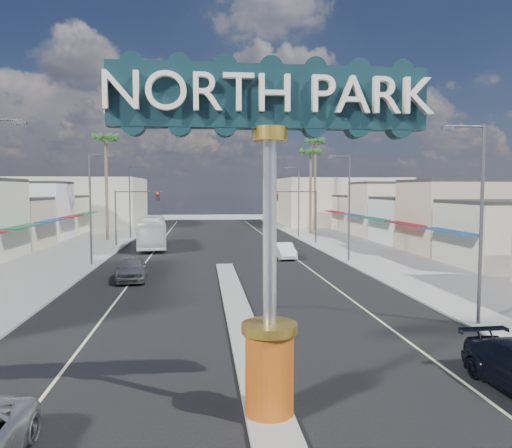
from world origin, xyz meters
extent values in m
plane|color=gray|center=(0.00, 30.00, 0.00)|extent=(160.00, 160.00, 0.00)
cube|color=black|center=(0.00, 30.00, 0.01)|extent=(20.00, 120.00, 0.01)
cube|color=gray|center=(0.00, 14.00, 0.08)|extent=(1.30, 30.00, 0.16)
cube|color=gray|center=(-14.00, 30.00, 0.06)|extent=(8.00, 120.00, 0.12)
cube|color=gray|center=(14.00, 30.00, 0.06)|extent=(8.00, 120.00, 0.12)
cube|color=#B7B29E|center=(24.00, 43.00, 3.00)|extent=(12.00, 42.00, 6.00)
cube|color=#B7B29E|center=(-22.00, 75.00, 4.00)|extent=(20.00, 20.00, 8.00)
cube|color=beige|center=(22.00, 75.00, 4.00)|extent=(20.00, 20.00, 8.00)
cylinder|color=#CB550F|center=(0.00, 2.00, 1.26)|extent=(1.30, 1.30, 2.20)
cylinder|color=gold|center=(0.00, 2.00, 2.49)|extent=(1.50, 1.50, 0.25)
cylinder|color=#B7B7BC|center=(0.00, 2.00, 5.01)|extent=(0.36, 0.36, 4.80)
cylinder|color=gold|center=(0.00, 2.00, 7.58)|extent=(0.90, 0.90, 0.35)
cube|color=black|center=(0.00, 2.00, 8.51)|extent=(8.20, 0.50, 1.60)
cylinder|color=#47474C|center=(-11.00, 44.00, 3.00)|extent=(0.18, 0.18, 6.00)
cylinder|color=#47474C|center=(-8.50, 44.00, 5.90)|extent=(5.00, 0.12, 0.12)
cube|color=black|center=(-6.50, 44.00, 5.40)|extent=(0.32, 0.32, 1.00)
sphere|color=red|center=(-6.50, 43.82, 5.72)|extent=(0.22, 0.22, 0.22)
cylinder|color=#47474C|center=(11.00, 44.00, 3.00)|extent=(0.18, 0.18, 6.00)
cylinder|color=#47474C|center=(8.50, 44.00, 5.90)|extent=(5.00, 0.12, 0.12)
cube|color=black|center=(6.50, 44.00, 5.40)|extent=(0.32, 0.32, 1.00)
sphere|color=red|center=(6.50, 43.82, 5.72)|extent=(0.22, 0.22, 0.22)
cube|color=#47474C|center=(-8.90, 10.00, 8.80)|extent=(0.50, 0.22, 0.15)
cylinder|color=#47474C|center=(-10.60, 30.00, 4.50)|extent=(0.16, 0.16, 9.00)
cylinder|color=#47474C|center=(-9.70, 30.00, 8.90)|extent=(1.80, 0.10, 0.10)
cube|color=#47474C|center=(-8.90, 30.00, 8.80)|extent=(0.50, 0.22, 0.15)
cylinder|color=#47474C|center=(-10.60, 52.00, 4.50)|extent=(0.16, 0.16, 9.00)
cylinder|color=#47474C|center=(-9.70, 52.00, 8.90)|extent=(1.80, 0.10, 0.10)
cube|color=#47474C|center=(-8.90, 52.00, 8.80)|extent=(0.50, 0.22, 0.15)
cylinder|color=#47474C|center=(10.60, 10.00, 4.50)|extent=(0.16, 0.16, 9.00)
cylinder|color=#47474C|center=(9.70, 10.00, 8.90)|extent=(1.80, 0.10, 0.10)
cube|color=#47474C|center=(8.90, 10.00, 8.80)|extent=(0.50, 0.22, 0.15)
cylinder|color=#47474C|center=(10.60, 30.00, 4.50)|extent=(0.16, 0.16, 9.00)
cylinder|color=#47474C|center=(9.70, 30.00, 8.90)|extent=(1.80, 0.10, 0.10)
cube|color=#47474C|center=(8.90, 30.00, 8.80)|extent=(0.50, 0.22, 0.15)
cylinder|color=#47474C|center=(10.60, 52.00, 4.50)|extent=(0.16, 0.16, 9.00)
cylinder|color=#47474C|center=(9.70, 52.00, 8.90)|extent=(1.80, 0.10, 0.10)
cube|color=#47474C|center=(8.90, 52.00, 8.80)|extent=(0.50, 0.22, 0.15)
cylinder|color=brown|center=(-13.00, 50.00, 6.00)|extent=(0.36, 0.36, 12.00)
cylinder|color=brown|center=(13.00, 56.00, 5.50)|extent=(0.36, 0.36, 11.00)
cylinder|color=brown|center=(15.00, 62.00, 6.50)|extent=(0.36, 0.36, 13.00)
imported|color=slate|center=(-6.49, 23.11, 0.81)|extent=(2.28, 4.88, 1.62)
imported|color=white|center=(5.50, 32.61, 0.70)|extent=(1.67, 4.31, 1.40)
imported|color=silver|center=(-7.00, 42.24, 1.63)|extent=(3.73, 11.90, 3.26)
camera|label=1|loc=(-1.77, -10.89, 6.16)|focal=35.00mm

